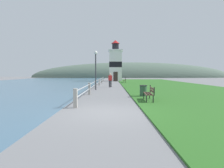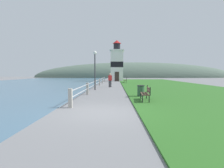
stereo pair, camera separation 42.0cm
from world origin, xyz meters
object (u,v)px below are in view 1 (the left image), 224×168
at_px(park_bench_midway, 125,80).
at_px(lighthouse, 116,64).
at_px(trash_bin, 143,91).
at_px(lamp_post, 96,63).
at_px(park_bench_near, 150,93).
at_px(person_strolling, 110,80).

relative_size(park_bench_midway, lighthouse, 0.20).
xyz_separation_m(park_bench_midway, trash_bin, (0.03, -17.99, -0.11)).
bearing_deg(trash_bin, lighthouse, 93.39).
bearing_deg(lamp_post, trash_bin, -53.01).
relative_size(park_bench_near, park_bench_midway, 0.93).
xyz_separation_m(park_bench_midway, person_strolling, (-2.45, -9.29, 0.38)).
relative_size(park_bench_near, trash_bin, 1.98).
height_order(trash_bin, lamp_post, lamp_post).
bearing_deg(person_strolling, park_bench_near, 178.20).
bearing_deg(person_strolling, trash_bin, -179.01).
xyz_separation_m(lighthouse, trash_bin, (1.51, -25.55, -3.39)).
distance_m(park_bench_near, park_bench_midway, 20.02).
bearing_deg(park_bench_near, person_strolling, -72.14).
bearing_deg(park_bench_midway, park_bench_near, 93.43).
distance_m(park_bench_near, person_strolling, 11.02).
distance_m(park_bench_near, trash_bin, 2.03).
xyz_separation_m(person_strolling, trash_bin, (2.48, -8.69, -0.50)).
height_order(park_bench_midway, person_strolling, person_strolling).
bearing_deg(lamp_post, lighthouse, 83.29).
xyz_separation_m(park_bench_near, lamp_post, (-3.93, 7.22, 2.20)).
distance_m(person_strolling, trash_bin, 9.05).
distance_m(lighthouse, trash_bin, 25.82).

